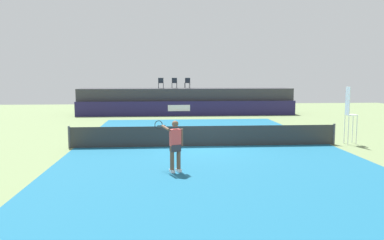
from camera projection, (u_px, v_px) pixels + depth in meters
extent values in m
plane|color=#6B7F51|center=(199.00, 136.00, 20.80)|extent=(48.00, 48.00, 0.00)
cube|color=#16597A|center=(205.00, 146.00, 17.83)|extent=(12.00, 22.00, 0.00)
cube|color=#231E4C|center=(187.00, 109.00, 31.13)|extent=(18.00, 0.20, 1.20)
cube|color=white|center=(179.00, 108.00, 30.96)|extent=(1.80, 0.02, 0.50)
cube|color=#38383D|center=(186.00, 101.00, 32.86)|extent=(18.00, 2.80, 2.20)
cylinder|color=#1E232D|center=(163.00, 86.00, 32.54)|extent=(0.04, 0.04, 0.44)
cylinder|color=#1E232D|center=(159.00, 86.00, 32.52)|extent=(0.04, 0.04, 0.44)
cylinder|color=#1E232D|center=(163.00, 86.00, 32.14)|extent=(0.04, 0.04, 0.44)
cylinder|color=#1E232D|center=(158.00, 86.00, 32.12)|extent=(0.04, 0.04, 0.44)
cube|color=#1E232D|center=(161.00, 83.00, 32.30)|extent=(0.45, 0.45, 0.03)
cube|color=#1E232D|center=(161.00, 80.00, 32.07)|extent=(0.44, 0.04, 0.42)
cylinder|color=#1E232D|center=(177.00, 86.00, 32.79)|extent=(0.04, 0.04, 0.44)
cylinder|color=#1E232D|center=(172.00, 86.00, 32.76)|extent=(0.04, 0.04, 0.44)
cylinder|color=#1E232D|center=(177.00, 86.00, 32.39)|extent=(0.04, 0.04, 0.44)
cylinder|color=#1E232D|center=(172.00, 86.00, 32.36)|extent=(0.04, 0.04, 0.44)
cube|color=#1E232D|center=(174.00, 83.00, 32.55)|extent=(0.44, 0.44, 0.03)
cube|color=#1E232D|center=(174.00, 80.00, 32.32)|extent=(0.44, 0.03, 0.42)
cylinder|color=#1E232D|center=(189.00, 86.00, 33.02)|extent=(0.04, 0.04, 0.44)
cylinder|color=#1E232D|center=(185.00, 86.00, 32.96)|extent=(0.04, 0.04, 0.44)
cylinder|color=#1E232D|center=(190.00, 86.00, 32.63)|extent=(0.04, 0.04, 0.44)
cylinder|color=#1E232D|center=(185.00, 86.00, 32.56)|extent=(0.04, 0.04, 0.44)
cube|color=#1E232D|center=(187.00, 83.00, 32.77)|extent=(0.47, 0.47, 0.03)
cube|color=#1E232D|center=(188.00, 80.00, 32.54)|extent=(0.44, 0.06, 0.42)
cylinder|color=white|center=(357.00, 130.00, 18.07)|extent=(0.04, 0.04, 1.40)
cylinder|color=white|center=(353.00, 129.00, 18.47)|extent=(0.04, 0.04, 1.40)
cylinder|color=white|center=(348.00, 130.00, 18.05)|extent=(0.04, 0.04, 1.40)
cylinder|color=white|center=(344.00, 129.00, 18.45)|extent=(0.04, 0.04, 1.40)
cube|color=white|center=(351.00, 115.00, 18.18)|extent=(0.45, 0.45, 0.03)
cube|color=white|center=(348.00, 101.00, 18.09)|extent=(0.03, 0.44, 1.33)
cube|color=#2D2D2D|center=(205.00, 136.00, 17.77)|extent=(12.40, 0.02, 0.95)
cylinder|color=#4C4C51|center=(69.00, 137.00, 17.31)|extent=(0.10, 0.10, 1.00)
cylinder|color=#4C4C51|center=(334.00, 134.00, 18.22)|extent=(0.10, 0.10, 1.00)
cube|color=white|center=(179.00, 170.00, 13.07)|extent=(0.20, 0.29, 0.10)
cylinder|color=brown|center=(179.00, 157.00, 13.02)|extent=(0.14, 0.14, 0.82)
cube|color=white|center=(172.00, 171.00, 12.97)|extent=(0.20, 0.29, 0.10)
cylinder|color=brown|center=(172.00, 158.00, 12.92)|extent=(0.14, 0.14, 0.82)
cube|color=#333338|center=(175.00, 148.00, 12.93)|extent=(0.40, 0.33, 0.24)
cube|color=#E54C47|center=(175.00, 137.00, 12.89)|extent=(0.41, 0.31, 0.56)
sphere|color=brown|center=(175.00, 124.00, 12.84)|extent=(0.22, 0.22, 0.22)
cylinder|color=brown|center=(182.00, 137.00, 12.99)|extent=(0.09, 0.09, 0.60)
cylinder|color=brown|center=(166.00, 128.00, 13.00)|extent=(0.30, 0.60, 0.14)
cylinder|color=black|center=(161.00, 126.00, 13.37)|extent=(0.29, 0.14, 0.03)
torus|color=black|center=(159.00, 125.00, 13.63)|extent=(0.29, 0.13, 0.30)
sphere|color=#D8EA33|center=(244.00, 131.00, 22.34)|extent=(0.07, 0.07, 0.07)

